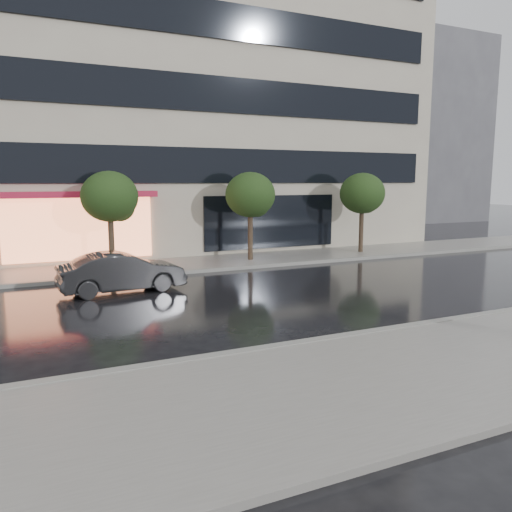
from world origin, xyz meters
TOP-DOWN VIEW (x-y plane):
  - ground at (0.00, 0.00)m, footprint 120.00×120.00m
  - sidewalk_near at (0.00, -3.25)m, footprint 60.00×4.50m
  - sidewalk_far at (0.00, 10.25)m, footprint 60.00×3.50m
  - curb_near at (0.00, -1.00)m, footprint 60.00×0.25m
  - curb_far at (0.00, 8.50)m, footprint 60.00×0.25m
  - office_building at (-0.00, 17.97)m, footprint 30.00×12.76m
  - bg_building_right at (26.00, 28.00)m, footprint 12.00×12.00m
  - tree_mid_west at (-2.94, 10.03)m, footprint 2.20×2.20m
  - tree_mid_east at (3.06, 10.03)m, footprint 2.20×2.20m
  - tree_far_east at (9.06, 10.03)m, footprint 2.20×2.20m
  - parked_car at (-3.27, 6.20)m, footprint 4.09×1.69m

SIDE VIEW (x-z plane):
  - ground at x=0.00m, z-range 0.00..0.00m
  - sidewalk_near at x=0.00m, z-range 0.00..0.12m
  - sidewalk_far at x=0.00m, z-range 0.00..0.12m
  - curb_near at x=0.00m, z-range 0.00..0.14m
  - curb_far at x=0.00m, z-range 0.00..0.14m
  - parked_car at x=-3.27m, z-range 0.00..1.32m
  - tree_mid_west at x=-2.94m, z-range 0.93..4.92m
  - tree_mid_east at x=3.06m, z-range 0.93..4.92m
  - tree_far_east at x=9.06m, z-range 0.93..4.92m
  - bg_building_right at x=26.00m, z-range 0.00..16.00m
  - office_building at x=0.00m, z-range 0.00..18.00m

